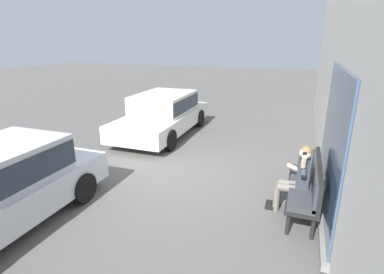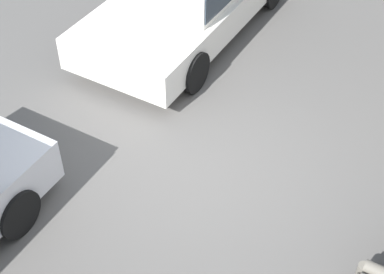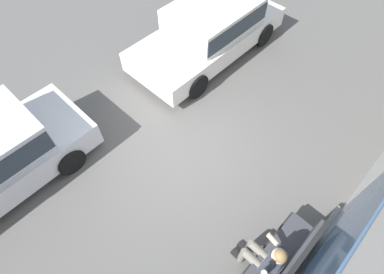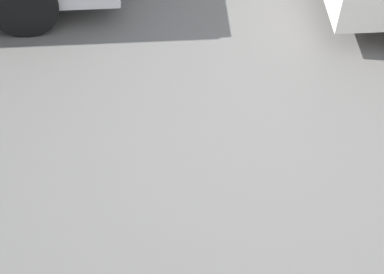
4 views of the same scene
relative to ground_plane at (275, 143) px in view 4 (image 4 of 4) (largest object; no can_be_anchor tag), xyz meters
name	(u,v)px [view 4 (image 4 of 4)]	position (x,y,z in m)	size (l,w,h in m)	color
ground_plane	(275,143)	(0.00, 0.00, 0.00)	(60.00, 60.00, 0.00)	#565451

